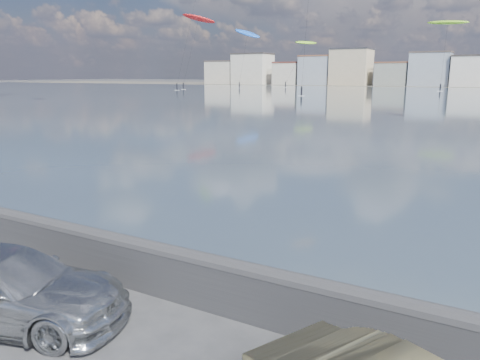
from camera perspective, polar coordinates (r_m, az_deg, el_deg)
bay_water at (r=95.75m, az=26.72°, el=8.83°), size 500.00×177.00×0.00m
seawall at (r=9.46m, az=-9.36°, el=-10.46°), size 400.00×0.36×1.08m
car_silver at (r=9.37m, az=-26.80°, el=-11.54°), size 4.80×3.09×1.29m
kitesurfer_4 at (r=160.82m, az=0.90°, el=17.35°), size 9.05×8.78×19.83m
kitesurfer_5 at (r=148.95m, az=-5.06°, el=18.94°), size 9.59×12.59×22.72m
kitesurfer_6 at (r=143.60m, az=24.00°, el=17.09°), size 10.90×8.88×18.80m
kitesurfer_12 at (r=172.50m, az=8.02°, el=16.19°), size 7.35×17.75×16.06m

